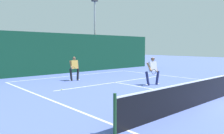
# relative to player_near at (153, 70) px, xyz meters

# --- Properties ---
(ground_plane) EXTENTS (80.00, 80.00, 0.00)m
(ground_plane) POSITION_rel_player_near_xyz_m (-0.98, -4.08, -0.92)
(ground_plane) COLOR #5568BD
(court_line_baseline_far) EXTENTS (10.57, 0.10, 0.01)m
(court_line_baseline_far) POSITION_rel_player_near_xyz_m (-0.98, 6.87, -0.91)
(court_line_baseline_far) COLOR white
(court_line_baseline_far) RESTS_ON ground_plane
(court_line_sideline_left) EXTENTS (0.10, 21.91, 0.01)m
(court_line_sideline_left) POSITION_rel_player_near_xyz_m (-6.26, -4.08, -0.91)
(court_line_sideline_left) COLOR white
(court_line_sideline_left) RESTS_ON ground_plane
(court_line_service) EXTENTS (8.62, 0.10, 0.01)m
(court_line_service) POSITION_rel_player_near_xyz_m (-0.98, 2.24, -0.91)
(court_line_service) COLOR white
(court_line_service) RESTS_ON ground_plane
(court_line_centre) EXTENTS (0.10, 6.40, 0.01)m
(court_line_centre) POSITION_rel_player_near_xyz_m (-0.98, -0.88, -0.91)
(court_line_centre) COLOR white
(court_line_centre) RESTS_ON ground_plane
(tennis_net) EXTENTS (11.58, 0.09, 1.09)m
(tennis_net) POSITION_rel_player_near_xyz_m (-0.98, -4.08, -0.40)
(tennis_net) COLOR #1E4723
(tennis_net) RESTS_ON ground_plane
(player_near) EXTENTS (1.08, 0.87, 1.66)m
(player_near) POSITION_rel_player_near_xyz_m (0.00, 0.00, 0.00)
(player_near) COLOR #1E234C
(player_near) RESTS_ON ground_plane
(player_far) EXTENTS (0.93, 0.84, 1.62)m
(player_far) POSITION_rel_player_near_xyz_m (-2.54, 4.61, -0.03)
(player_far) COLOR black
(player_far) RESTS_ON ground_plane
(tennis_ball) EXTENTS (0.07, 0.07, 0.07)m
(tennis_ball) POSITION_rel_player_near_xyz_m (-4.84, 2.18, -0.88)
(tennis_ball) COLOR #D1E033
(tennis_ball) RESTS_ON ground_plane
(back_fence_windscreen) EXTENTS (21.33, 0.12, 3.44)m
(back_fence_windscreen) POSITION_rel_player_near_xyz_m (-0.98, 8.82, 0.81)
(back_fence_windscreen) COLOR #0F3C28
(back_fence_windscreen) RESTS_ON ground_plane
(light_pole) EXTENTS (0.55, 0.44, 7.36)m
(light_pole) POSITION_rel_player_near_xyz_m (3.78, 10.66, 3.60)
(light_pole) COLOR #9EA39E
(light_pole) RESTS_ON ground_plane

